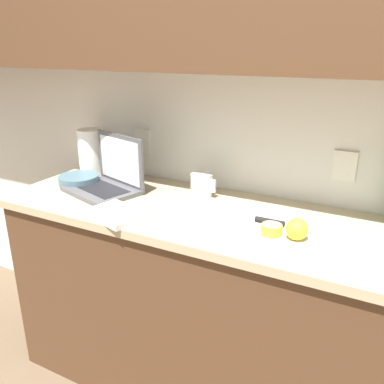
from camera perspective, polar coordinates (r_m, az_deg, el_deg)
wall_back at (r=1.61m, az=16.65°, el=20.62°), size 5.20×0.38×2.60m
counter_unit at (r=1.75m, az=12.17°, el=-17.90°), size 2.40×0.59×0.89m
laptop at (r=1.89m, az=-11.56°, el=1.93°), size 0.38×0.32×0.25m
cutting_board at (r=1.50m, az=11.48°, el=-5.16°), size 0.38×0.25×0.01m
knife at (r=1.52m, az=11.90°, el=-4.36°), size 0.26×0.04×0.02m
lemon_half_cut at (r=1.44m, az=11.10°, el=-5.17°), size 0.07×0.07×0.04m
lemon_whole_beside at (r=1.42m, az=14.52°, el=-5.07°), size 0.08×0.08×0.08m
measuring_cup at (r=1.78m, az=1.35°, el=0.97°), size 0.12×0.10×0.10m
bowl_white at (r=2.01m, az=-15.59°, el=1.63°), size 0.19×0.19×0.05m
paper_towel_roll at (r=2.14m, az=-13.95°, el=5.48°), size 0.13×0.13×0.23m
dish_towel at (r=1.60m, az=-10.62°, el=-3.08°), size 0.26×0.22×0.02m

